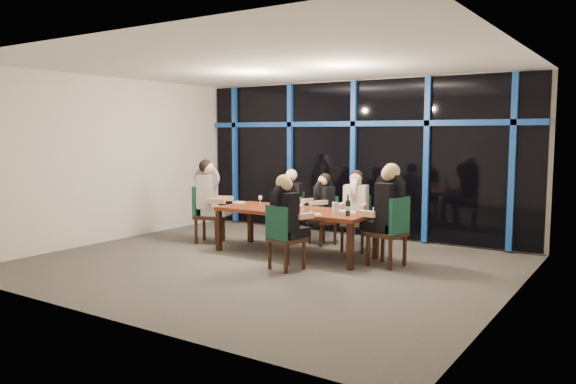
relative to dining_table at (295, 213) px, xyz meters
name	(u,v)px	position (x,y,z in m)	size (l,w,h in m)	color
room	(266,130)	(0.00, -0.80, 1.34)	(7.04, 7.00, 3.02)	#55514B
window_wall	(355,156)	(0.01, 2.13, 0.87)	(6.86, 0.43, 2.94)	black
dining_table	(295,213)	(0.00, 0.00, 0.00)	(2.60, 1.00, 0.75)	maroon
chair_far_left	(292,213)	(-0.72, 1.03, -0.18)	(0.52, 0.52, 0.90)	#311B10
chair_far_mid	(326,217)	(-0.01, 1.05, -0.20)	(0.52, 0.52, 0.87)	#311B10
chair_far_right	(356,220)	(0.68, 0.87, -0.16)	(0.51, 0.51, 0.93)	#311B10
chair_end_left	(205,211)	(-1.92, -0.02, -0.11)	(0.61, 0.61, 1.03)	#311B10
chair_end_right	(392,228)	(1.67, 0.07, -0.09)	(0.56, 0.56, 1.05)	#311B10
chair_near_mid	(282,234)	(0.42, -0.99, -0.15)	(0.54, 0.54, 0.95)	#311B10
diner_far_left	(291,195)	(-0.70, 0.95, 0.18)	(0.52, 0.61, 0.88)	black
diner_far_mid	(323,198)	(-0.04, 0.98, 0.15)	(0.54, 0.60, 0.85)	black
diner_far_right	(355,199)	(0.70, 0.80, 0.21)	(0.51, 0.62, 0.91)	silver
diner_end_left	(209,189)	(-1.84, 0.01, 0.30)	(0.70, 0.62, 1.01)	black
diner_end_right	(388,200)	(1.58, 0.08, 0.32)	(0.69, 0.57, 1.02)	black
diner_near_mid	(286,208)	(0.44, -0.91, 0.22)	(0.54, 0.64, 0.92)	black
plate_far_left	(281,204)	(-0.55, 0.41, 0.08)	(0.24, 0.24, 0.01)	white
plate_far_mid	(297,205)	(-0.25, 0.46, 0.08)	(0.24, 0.24, 0.01)	white
plate_far_right	(346,211)	(0.81, 0.24, 0.08)	(0.24, 0.24, 0.01)	white
plate_end_left	(240,202)	(-1.28, 0.20, 0.08)	(0.24, 0.24, 0.01)	white
plate_end_right	(356,212)	(1.02, 0.18, 0.08)	(0.24, 0.24, 0.01)	white
plate_near_mid	(314,214)	(0.58, -0.36, 0.08)	(0.24, 0.24, 0.01)	white
wine_bottle	(348,208)	(1.07, -0.21, 0.19)	(0.07, 0.07, 0.32)	black
water_pitcher	(335,208)	(0.79, -0.09, 0.16)	(0.11, 0.10, 0.18)	silver
tea_light	(277,210)	(-0.16, -0.29, 0.08)	(0.05, 0.05, 0.03)	#F59749
wine_glass_a	(282,200)	(-0.22, -0.03, 0.21)	(0.08, 0.08, 0.20)	silver
wine_glass_b	(303,202)	(0.13, 0.03, 0.19)	(0.06, 0.06, 0.17)	silver
wine_glass_c	(311,204)	(0.35, -0.07, 0.19)	(0.06, 0.06, 0.16)	silver
wine_glass_d	(260,198)	(-0.79, 0.13, 0.19)	(0.06, 0.06, 0.16)	silver
wine_glass_e	(348,205)	(0.91, 0.12, 0.19)	(0.06, 0.06, 0.17)	silver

